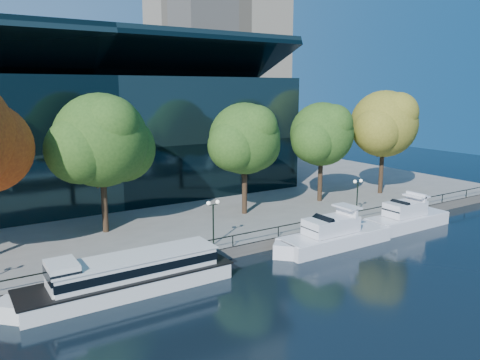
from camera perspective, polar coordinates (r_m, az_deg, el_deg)
ground at (r=39.27m, az=1.66°, el=-10.75°), size 160.00×160.00×0.00m
promenade at (r=71.00m, az=-15.09°, el=-0.75°), size 90.00×67.08×1.00m
railing at (r=41.18m, az=-0.89°, el=-6.83°), size 88.20×0.08×0.99m
convention_building at (r=64.35m, az=-17.60°, el=5.14°), size 50.00×24.57×21.43m
tour_boat at (r=35.47m, az=-14.01°, el=-11.18°), size 16.90×3.77×3.21m
cruiser_near at (r=44.70m, az=11.06°, el=-6.63°), size 12.89×3.32×3.73m
cruiser_far at (r=52.64m, az=19.43°, el=-4.35°), size 11.25×3.12×3.67m
tree_2 at (r=45.57m, az=-16.35°, el=4.44°), size 10.97×9.00×13.26m
tree_3 at (r=50.52m, az=0.76°, el=4.88°), size 9.63×7.89×12.16m
tree_4 at (r=57.33m, az=10.08°, el=5.36°), size 9.54×7.82×12.03m
tree_5 at (r=63.48m, az=17.28°, el=6.39°), size 10.69×8.77×13.41m
lamp_1 at (r=41.03m, az=-3.29°, el=-3.94°), size 1.26×0.36×4.03m
lamp_2 at (r=51.87m, az=14.14°, el=-1.07°), size 1.26×0.36×4.03m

